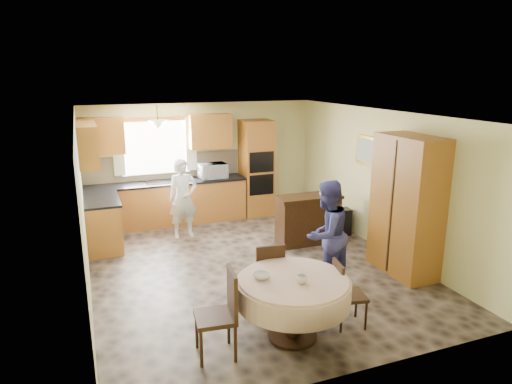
{
  "coord_description": "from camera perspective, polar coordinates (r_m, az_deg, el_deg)",
  "views": [
    {
      "loc": [
        -2.43,
        -6.57,
        3.11
      ],
      "look_at": [
        0.22,
        0.3,
        1.18
      ],
      "focal_mm": 32.0,
      "sensor_mm": 36.0,
      "label": 1
    }
  ],
  "objects": [
    {
      "name": "person_dining",
      "position": [
        6.79,
        8.78,
        -5.27
      ],
      "size": [
        0.97,
        0.88,
        1.63
      ],
      "primitive_type": "imported",
      "rotation": [
        0.0,
        0.0,
        3.55
      ],
      "color": "navy",
      "rests_on": "floor"
    },
    {
      "name": "curtain_left",
      "position": [
        9.64,
        -16.86,
        5.33
      ],
      "size": [
        0.22,
        0.02,
        1.15
      ],
      "primitive_type": "cube",
      "color": "white",
      "rests_on": "wall_back"
    },
    {
      "name": "oven_upper",
      "position": [
        9.82,
        0.72,
        3.75
      ],
      "size": [
        0.56,
        0.01,
        0.45
      ],
      "primitive_type": "cube",
      "color": "black",
      "rests_on": "oven_tower"
    },
    {
      "name": "counter_left",
      "position": [
        8.66,
        -18.83,
        -0.92
      ],
      "size": [
        0.64,
        1.2,
        0.04
      ],
      "primitive_type": "cube",
      "color": "black",
      "rests_on": "base_cab_left"
    },
    {
      "name": "cupboard",
      "position": [
        7.49,
        18.33,
        -1.66
      ],
      "size": [
        0.58,
        1.15,
        2.2
      ],
      "primitive_type": "cube",
      "color": "#C97935",
      "rests_on": "floor"
    },
    {
      "name": "chair_back",
      "position": [
        6.19,
        1.52,
        -10.03
      ],
      "size": [
        0.45,
        0.45,
        0.95
      ],
      "rotation": [
        0.0,
        0.0,
        3.04
      ],
      "color": "#331D0E",
      "rests_on": "floor"
    },
    {
      "name": "space_heater",
      "position": [
        9.17,
        10.49,
        -3.67
      ],
      "size": [
        0.41,
        0.31,
        0.53
      ],
      "primitive_type": "cube",
      "rotation": [
        0.0,
        0.0,
        -0.12
      ],
      "color": "black",
      "rests_on": "floor"
    },
    {
      "name": "oven_lower",
      "position": [
        9.92,
        0.71,
        0.91
      ],
      "size": [
        0.56,
        0.01,
        0.45
      ],
      "primitive_type": "cube",
      "color": "black",
      "rests_on": "oven_tower"
    },
    {
      "name": "framed_picture",
      "position": [
        8.67,
        13.71,
        5.07
      ],
      "size": [
        0.06,
        0.64,
        0.53
      ],
      "color": "gold",
      "rests_on": "wall_right"
    },
    {
      "name": "wall_front",
      "position": [
        4.71,
        12.23,
        -8.97
      ],
      "size": [
        5.0,
        0.02,
        2.5
      ],
      "primitive_type": "cube",
      "color": "beige",
      "rests_on": "floor"
    },
    {
      "name": "cup_table",
      "position": [
        5.33,
        5.7,
        -10.8
      ],
      "size": [
        0.16,
        0.16,
        0.1
      ],
      "primitive_type": "imported",
      "rotation": [
        0.0,
        0.0,
        -0.35
      ],
      "color": "#B2B2B2",
      "rests_on": "dining_table"
    },
    {
      "name": "window",
      "position": [
        9.78,
        -12.47,
        5.44
      ],
      "size": [
        1.4,
        0.03,
        1.1
      ],
      "primitive_type": "cube",
      "color": "white",
      "rests_on": "wall_back"
    },
    {
      "name": "counter_back",
      "position": [
        9.66,
        -11.1,
        1.17
      ],
      "size": [
        3.3,
        0.64,
        0.04
      ],
      "primitive_type": "cube",
      "color": "black",
      "rests_on": "base_cab_back"
    },
    {
      "name": "pendant",
      "position": [
        9.24,
        -12.17,
        8.19
      ],
      "size": [
        0.36,
        0.36,
        0.18
      ],
      "primitive_type": "cone",
      "rotation": [
        3.14,
        0.0,
        0.0
      ],
      "color": "beige",
      "rests_on": "ceiling"
    },
    {
      "name": "backsplash",
      "position": [
        9.88,
        -11.48,
        3.11
      ],
      "size": [
        3.3,
        0.02,
        0.55
      ],
      "primitive_type": "cube",
      "color": "beige",
      "rests_on": "wall_back"
    },
    {
      "name": "chair_left",
      "position": [
        5.25,
        -4.23,
        -14.41
      ],
      "size": [
        0.49,
        0.49,
        1.02
      ],
      "rotation": [
        0.0,
        0.0,
        -1.68
      ],
      "color": "#331D0E",
      "rests_on": "floor"
    },
    {
      "name": "wall_cab_side",
      "position": [
        8.46,
        -20.31,
        5.61
      ],
      "size": [
        0.33,
        1.2,
        0.72
      ],
      "primitive_type": "cube",
      "color": "#BD7E2F",
      "rests_on": "wall_left"
    },
    {
      "name": "bowl_table",
      "position": [
        5.43,
        0.69,
        -10.44
      ],
      "size": [
        0.25,
        0.25,
        0.06
      ],
      "primitive_type": "imported",
      "rotation": [
        0.0,
        0.0,
        -0.28
      ],
      "color": "#B2B2B2",
      "rests_on": "dining_table"
    },
    {
      "name": "base_cab_back",
      "position": [
        9.78,
        -10.97,
        -1.45
      ],
      "size": [
        3.3,
        0.6,
        0.88
      ],
      "primitive_type": "cube",
      "color": "#C97935",
      "rests_on": "floor"
    },
    {
      "name": "floor",
      "position": [
        7.67,
        -0.72,
        -9.26
      ],
      "size": [
        5.0,
        6.0,
        0.01
      ],
      "primitive_type": "cube",
      "color": "brown",
      "rests_on": "ground"
    },
    {
      "name": "wall_left",
      "position": [
        6.83,
        -20.83,
        -2.12
      ],
      "size": [
        0.02,
        6.0,
        2.5
      ],
      "primitive_type": "cube",
      "color": "beige",
      "rests_on": "floor"
    },
    {
      "name": "dining_table",
      "position": [
        5.53,
        4.66,
        -12.33
      ],
      "size": [
        1.36,
        1.36,
        0.77
      ],
      "color": "#331D0E",
      "rests_on": "floor"
    },
    {
      "name": "wall_back",
      "position": [
        10.05,
        -6.73,
        3.9
      ],
      "size": [
        5.0,
        0.02,
        2.5
      ],
      "primitive_type": "cube",
      "color": "beige",
      "rests_on": "floor"
    },
    {
      "name": "wall_cab_right",
      "position": [
        9.83,
        -5.75,
        7.59
      ],
      "size": [
        0.9,
        0.33,
        0.72
      ],
      "primitive_type": "cube",
      "color": "#BD7E2F",
      "rests_on": "wall_back"
    },
    {
      "name": "bottle_sideboard",
      "position": [
        8.56,
        8.34,
        0.34
      ],
      "size": [
        0.15,
        0.15,
        0.31
      ],
      "primitive_type": "imported",
      "rotation": [
        0.0,
        0.0,
        0.39
      ],
      "color": "silver",
      "rests_on": "sideboard"
    },
    {
      "name": "bowl_sideboard",
      "position": [
        8.35,
        5.19,
        -0.83
      ],
      "size": [
        0.23,
        0.23,
        0.05
      ],
      "primitive_type": "imported",
      "rotation": [
        0.0,
        0.0,
        -0.21
      ],
      "color": "#B2B2B2",
      "rests_on": "sideboard"
    },
    {
      "name": "sideboard",
      "position": [
        8.59,
        6.51,
        -3.6
      ],
      "size": [
        1.22,
        0.52,
        0.86
      ],
      "primitive_type": "cube",
      "rotation": [
        0.0,
        0.0,
        -0.02
      ],
      "color": "#331D0E",
      "rests_on": "floor"
    },
    {
      "name": "base_cab_left",
      "position": [
        8.79,
        -18.59,
        -3.81
      ],
      "size": [
        0.6,
        1.2,
        0.88
      ],
      "primitive_type": "cube",
      "color": "#C97935",
      "rests_on": "floor"
    },
    {
      "name": "microwave",
      "position": [
        9.79,
        -5.42,
        2.63
      ],
      "size": [
        0.6,
        0.43,
        0.32
      ],
      "primitive_type": "imported",
      "rotation": [
        0.0,
        0.0,
        0.07
      ],
      "color": "silver",
      "rests_on": "counter_back"
    },
    {
      "name": "ceiling",
      "position": [
        7.03,
        -0.79,
        9.69
      ],
      "size": [
        5.0,
        6.0,
        0.01
      ],
      "primitive_type": "cube",
      "color": "white",
      "rests_on": "wall_back"
    },
    {
      "name": "wall_cab_left",
      "position": [
        9.49,
        -18.74,
        6.64
      ],
      "size": [
        0.85,
        0.33,
        0.72
      ],
      "primitive_type": "cube",
      "color": "#BD7E2F",
      "rests_on": "wall_back"
    },
    {
      "name": "chair_right",
      "position": [
        5.93,
        11.03,
        -12.01
      ],
      "size": [
        0.44,
        0.44,
        0.86
      ],
      "rotation": [
        0.0,
        0.0,
        1.37
      ],
      "color": "#331D0E",
      "rests_on": "floor"
    },
    {
      "name": "person_sink",
      "position": [
        8.87,
        -9.1,
        -0.81
      ],
      "size": [
        0.58,
        0.39,
        1.54
      ],
      "primitive_type": "imported",
      "rotation": [
        0.0,
        0.0,
        0.04
      ],
      "color": "silver",
      "rests_on": "floor"
    },
    {
      "name": "curtain_right",
      "position": [
        9.86,
        -8.11,
        6.01
      ],
      "size": [
        0.22,
        0.02,
        1.15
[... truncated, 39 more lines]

